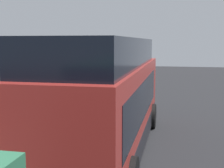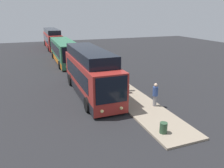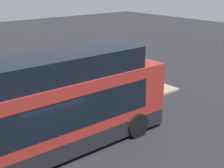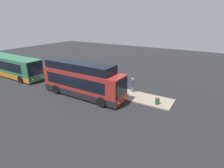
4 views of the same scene
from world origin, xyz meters
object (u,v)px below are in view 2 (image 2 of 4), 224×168
bus_third (52,39)px  passenger_boarding (155,94)px  bus_second (64,52)px  suitcase (127,89)px  bus_lead (91,74)px  sign_post (109,67)px  trash_bin (163,128)px  passenger_waiting (127,82)px

bus_third → passenger_boarding: 33.75m
bus_second → suitcase: 15.62m
bus_lead → sign_post: bus_lead is taller
bus_second → sign_post: 11.64m
bus_second → passenger_boarding: bearing=11.1°
bus_third → suitcase: bearing=5.5°
bus_second → sign_post: bus_second is taller
bus_lead → bus_second: (-14.04, 0.00, -0.24)m
bus_lead → trash_bin: 8.54m
bus_third → bus_lead: bearing=-0.0°
passenger_waiting → sign_post: bearing=163.3°
bus_third → sign_post: bus_third is taller
passenger_waiting → suitcase: (0.49, -0.18, -0.48)m
bus_lead → bus_second: size_ratio=0.88×
bus_third → passenger_waiting: size_ratio=7.95×
bus_lead → bus_third: size_ratio=0.82×
passenger_boarding → trash_bin: 3.96m
passenger_boarding → passenger_waiting: (-3.83, -0.57, -0.11)m
bus_third → passenger_boarding: bearing=6.2°
trash_bin → bus_second: bearing=-174.7°
bus_third → sign_post: (26.20, 2.73, -0.10)m
passenger_boarding → passenger_waiting: size_ratio=1.13×
bus_second → passenger_boarding: bus_second is taller
bus_second → bus_third: 14.89m
passenger_waiting → suitcase: bearing=-42.4°
passenger_waiting → trash_bin: (7.39, -1.02, -0.53)m
passenger_boarding → passenger_waiting: passenger_boarding is taller
passenger_waiting → suitcase: passenger_waiting is taller
passenger_waiting → sign_post: sign_post is taller
sign_post → trash_bin: 10.99m
bus_second → suitcase: bearing=10.7°
bus_second → sign_post: (11.31, 2.73, 0.06)m
bus_third → trash_bin: bearing=3.2°
passenger_waiting → sign_post: (-3.51, -0.34, 0.60)m
bus_second → suitcase: bus_second is taller
bus_lead → suitcase: bearing=66.1°
bus_second → bus_third: (-14.89, 0.00, 0.16)m
passenger_boarding → trash_bin: (3.57, -1.60, -0.64)m
passenger_waiting → trash_bin: bearing=-30.1°
passenger_boarding → trash_bin: bearing=-169.4°
bus_lead → trash_bin: bearing=14.1°
suitcase → sign_post: size_ratio=0.43×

